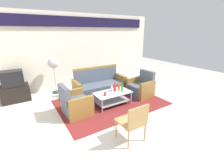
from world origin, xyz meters
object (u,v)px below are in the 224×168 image
(tv_stand, at_px, (16,93))
(bottle_green, at_px, (122,88))
(couch, at_px, (100,86))
(television, at_px, (13,78))
(armchair_right, at_px, (141,88))
(bottle_clear, at_px, (112,89))
(bottle_orange, at_px, (119,87))
(bottle_red, at_px, (115,88))
(cup, at_px, (105,94))
(pedestal_fan, at_px, (53,65))
(wicker_chair, at_px, (134,120))
(armchair_left, at_px, (75,104))
(coffee_table, at_px, (113,97))

(tv_stand, bearing_deg, bottle_green, -35.82)
(couch, height_order, television, television)
(armchair_right, relative_size, bottle_clear, 3.52)
(bottle_orange, distance_m, bottle_red, 0.15)
(couch, distance_m, tv_stand, 2.70)
(cup, relative_size, tv_stand, 0.12)
(television, xyz_separation_m, pedestal_fan, (1.26, 0.05, 0.25))
(bottle_orange, bearing_deg, wicker_chair, -115.93)
(armchair_left, relative_size, bottle_red, 3.04)
(armchair_right, height_order, cup, armchair_right)
(bottle_orange, relative_size, wicker_chair, 0.34)
(coffee_table, bearing_deg, couch, 87.26)
(bottle_green, distance_m, cup, 0.60)
(armchair_left, distance_m, cup, 0.86)
(armchair_left, distance_m, bottle_clear, 1.17)
(bottle_orange, height_order, wicker_chair, wicker_chair)
(coffee_table, distance_m, pedestal_fan, 2.42)
(couch, distance_m, bottle_clear, 0.85)
(coffee_table, bearing_deg, bottle_clear, 77.07)
(bottle_orange, bearing_deg, tv_stand, 145.88)
(bottle_green, distance_m, bottle_clear, 0.31)
(television, height_order, pedestal_fan, pedestal_fan)
(couch, relative_size, coffee_table, 1.65)
(couch, distance_m, armchair_right, 1.43)
(bottle_clear, height_order, tv_stand, bottle_clear)
(armchair_left, height_order, armchair_right, same)
(couch, relative_size, bottle_clear, 7.53)
(armchair_left, distance_m, coffee_table, 1.14)
(armchair_left, height_order, bottle_orange, armchair_left)
(armchair_left, distance_m, tv_stand, 2.26)
(cup, bearing_deg, couch, 70.40)
(coffee_table, relative_size, cup, 11.00)
(bottle_red, bearing_deg, armchair_left, 179.92)
(bottle_clear, bearing_deg, wicker_chair, -108.33)
(cup, bearing_deg, bottle_red, 20.52)
(armchair_right, xyz_separation_m, cup, (-1.52, -0.16, 0.17))
(bottle_clear, xyz_separation_m, television, (-2.48, 1.83, 0.26))
(bottle_green, height_order, bottle_clear, bottle_green)
(couch, xyz_separation_m, armchair_right, (1.17, -0.83, -0.03))
(armchair_right, relative_size, television, 1.40)
(pedestal_fan, bearing_deg, bottle_red, -54.87)
(bottle_green, relative_size, television, 0.45)
(cup, distance_m, pedestal_fan, 2.30)
(bottle_orange, distance_m, bottle_clear, 0.25)
(couch, xyz_separation_m, wicker_chair, (-0.58, -2.51, 0.18))
(bottle_orange, distance_m, television, 3.31)
(bottle_green, bearing_deg, bottle_orange, 98.24)
(couch, height_order, bottle_clear, couch)
(bottle_orange, distance_m, cup, 0.60)
(coffee_table, distance_m, television, 3.16)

